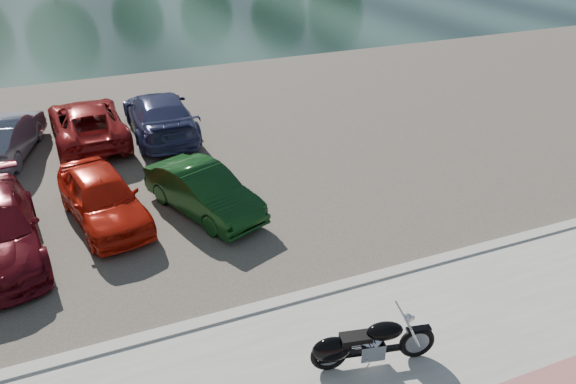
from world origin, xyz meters
The scene contains 10 objects.
ground centered at (0.00, 0.00, 0.00)m, with size 200.00×200.00×0.00m, color #595447.
kerb centered at (0.00, 2.00, 0.07)m, with size 60.00×0.30×0.14m, color #A09E97.
parking_lot centered at (0.00, 11.00, 0.02)m, with size 60.00×18.00×0.04m, color #454038.
river centered at (0.00, 40.00, 0.00)m, with size 120.00×40.00×0.00m, color black.
motorcycle centered at (0.17, -0.16, 0.56)m, with size 2.31×0.86×1.05m.
car_4 centered at (-3.51, 6.88, 0.73)m, with size 1.62×4.03×1.37m, color red.
car_5 centered at (-1.00, 6.33, 0.67)m, with size 1.33×3.82×1.26m, color #0E3612.
car_9 centered at (-5.97, 12.26, 0.74)m, with size 1.47×4.23×1.39m, color slate.
car_10 centered at (-3.41, 12.51, 0.72)m, with size 2.27×4.91×1.37m, color maroon.
car_11 centered at (-1.01, 12.16, 0.78)m, with size 2.07×5.10×1.48m, color navy.
Camera 1 is at (-3.89, -6.56, 7.71)m, focal length 35.00 mm.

